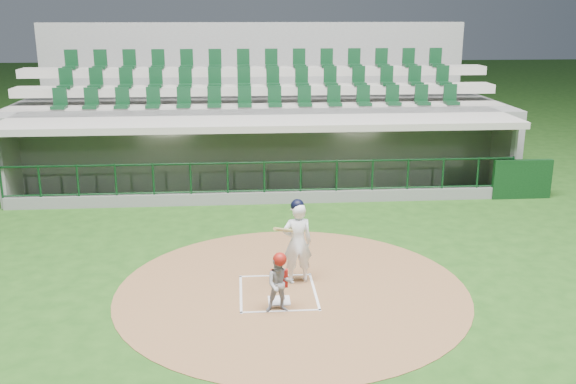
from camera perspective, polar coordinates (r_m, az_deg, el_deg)
name	(u,v)px	position (r m, az deg, el deg)	size (l,w,h in m)	color
ground	(277,287)	(13.45, -0.99, -8.43)	(120.00, 120.00, 0.00)	#1B4212
dirt_circle	(292,290)	(13.28, 0.37, -8.72)	(7.20, 7.20, 0.01)	brown
home_plate	(279,301)	(12.81, -0.79, -9.63)	(0.43, 0.43, 0.02)	silver
batter_box_chalk	(278,292)	(13.17, -0.91, -8.90)	(1.55, 1.80, 0.01)	silver
dugout_structure	(267,158)	(20.58, -1.89, 3.05)	(16.40, 3.70, 3.00)	slate
seating_deck	(258,127)	(23.51, -2.66, 5.82)	(17.00, 6.72, 5.15)	slate
batter	(297,241)	(13.34, 0.82, -4.37)	(0.88, 0.88, 1.81)	white
catcher	(280,282)	(12.18, -0.73, -8.04)	(0.54, 0.43, 1.19)	#999A9F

